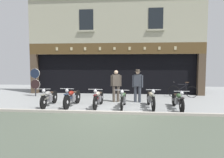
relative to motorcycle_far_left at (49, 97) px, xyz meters
name	(u,v)px	position (x,y,z in m)	size (l,w,h in m)	color
ground	(101,122)	(2.79, -2.20, -0.46)	(23.28, 22.00, 0.18)	gray
shop_facade	(117,67)	(2.79, 5.78, 1.31)	(11.58, 4.42, 6.41)	black
motorcycle_far_left	(49,97)	(0.00, 0.00, 0.00)	(0.62, 1.98, 0.91)	black
motorcycle_left	(72,97)	(1.10, 0.06, 0.01)	(0.62, 2.09, 0.93)	black
motorcycle_center_left	(98,98)	(2.34, 0.02, 0.01)	(0.62, 2.06, 0.92)	black
motorcycle_center	(123,99)	(3.50, -0.01, -0.01)	(0.62, 1.94, 0.90)	black
motorcycle_center_right	(151,98)	(4.74, 0.06, 0.01)	(0.62, 2.08, 0.93)	black
motorcycle_right	(178,100)	(5.89, -0.10, -0.01)	(0.62, 2.00, 0.90)	black
salesman_left	(116,84)	(3.06, 1.34, 0.50)	(0.55, 0.29, 1.65)	brown
shopkeeper_center	(138,84)	(4.18, 1.35, 0.52)	(0.55, 0.33, 1.70)	#3D424C
tyre_sign_pole	(35,79)	(-1.98, 2.68, 0.62)	(0.60, 0.06, 1.71)	#232328
advert_board_near	(147,69)	(4.89, 4.18, 1.24)	(0.71, 0.03, 0.98)	silver
leaning_bicycle	(183,91)	(6.92, 3.16, -0.05)	(1.69, 0.50, 0.93)	black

